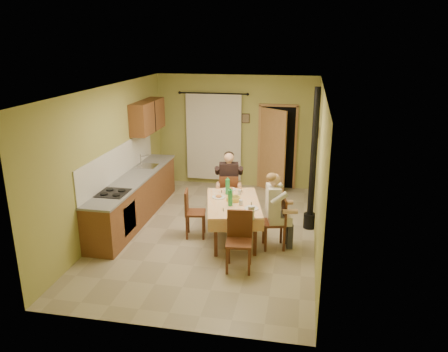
% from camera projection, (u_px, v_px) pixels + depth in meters
% --- Properties ---
extents(floor, '(4.00, 6.00, 0.01)m').
position_uv_depth(floor, '(211.00, 232.00, 8.57)').
color(floor, tan).
rests_on(floor, ground).
extents(room_shell, '(4.04, 6.04, 2.82)m').
position_uv_depth(room_shell, '(210.00, 142.00, 8.01)').
color(room_shell, '#A5A454').
rests_on(room_shell, ground).
extents(kitchen_run, '(0.64, 3.64, 1.56)m').
position_uv_depth(kitchen_run, '(135.00, 197.00, 9.10)').
color(kitchen_run, brown).
rests_on(kitchen_run, ground).
extents(upper_cabinets, '(0.35, 1.40, 0.70)m').
position_uv_depth(upper_cabinets, '(148.00, 116.00, 9.89)').
color(upper_cabinets, brown).
rests_on(upper_cabinets, room_shell).
extents(curtain, '(1.70, 0.07, 2.22)m').
position_uv_depth(curtain, '(214.00, 137.00, 11.00)').
color(curtain, black).
rests_on(curtain, ground).
extents(doorway, '(0.96, 0.57, 2.15)m').
position_uv_depth(doorway, '(275.00, 148.00, 10.73)').
color(doorway, black).
rests_on(doorway, ground).
extents(dining_table, '(1.28, 1.75, 0.76)m').
position_uv_depth(dining_table, '(233.00, 221.00, 8.17)').
color(dining_table, '#EEB57B').
rests_on(dining_table, ground).
extents(tableware, '(0.93, 1.55, 0.33)m').
position_uv_depth(tableware, '(235.00, 200.00, 7.94)').
color(tableware, white).
rests_on(tableware, dining_table).
extents(chair_far, '(0.45, 0.45, 0.95)m').
position_uv_depth(chair_far, '(229.00, 204.00, 9.23)').
color(chair_far, '#572C17').
rests_on(chair_far, ground).
extents(chair_near, '(0.45, 0.45, 0.98)m').
position_uv_depth(chair_near, '(239.00, 253.00, 7.14)').
color(chair_near, '#572C17').
rests_on(chair_near, ground).
extents(chair_right, '(0.46, 0.46, 0.94)m').
position_uv_depth(chair_right, '(274.00, 233.00, 7.89)').
color(chair_right, '#572C17').
rests_on(chair_right, ground).
extents(chair_left, '(0.43, 0.43, 0.92)m').
position_uv_depth(chair_left, '(195.00, 222.00, 8.34)').
color(chair_left, '#572C17').
rests_on(chair_left, ground).
extents(man_far, '(0.62, 0.52, 1.39)m').
position_uv_depth(man_far, '(229.00, 177.00, 9.07)').
color(man_far, black).
rests_on(man_far, chair_far).
extents(man_right, '(0.54, 0.63, 1.39)m').
position_uv_depth(man_right, '(275.00, 202.00, 7.71)').
color(man_right, beige).
rests_on(man_right, chair_right).
extents(stove_flue, '(0.24, 0.24, 2.80)m').
position_uv_depth(stove_flue, '(312.00, 179.00, 8.48)').
color(stove_flue, black).
rests_on(stove_flue, ground).
extents(picture_back, '(0.19, 0.03, 0.23)m').
position_uv_depth(picture_back, '(246.00, 118.00, 10.77)').
color(picture_back, black).
rests_on(picture_back, room_shell).
extents(picture_right, '(0.03, 0.31, 0.21)m').
position_uv_depth(picture_right, '(318.00, 131.00, 8.78)').
color(picture_right, brown).
rests_on(picture_right, room_shell).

